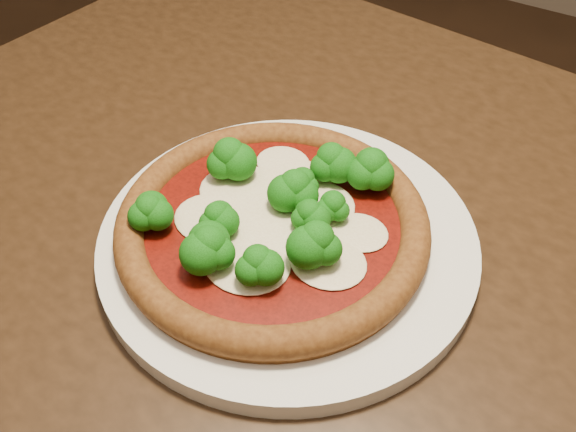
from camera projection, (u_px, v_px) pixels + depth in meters
The scene contains 3 objects.
dining_table at pixel (337, 317), 0.65m from camera, with size 1.20×0.96×0.75m.
plate at pixel (288, 240), 0.58m from camera, with size 0.34×0.34×0.02m, color silver.
pizza at pixel (274, 219), 0.56m from camera, with size 0.28×0.28×0.06m.
Camera 1 is at (0.28, -0.49, 1.18)m, focal length 40.00 mm.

